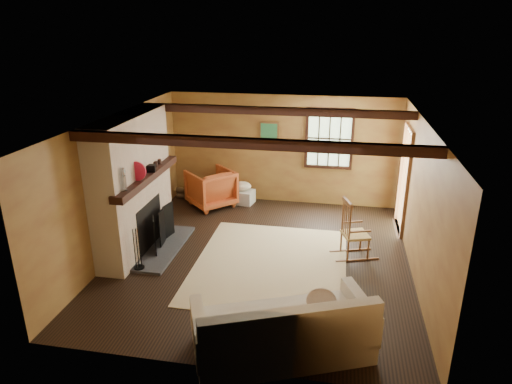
% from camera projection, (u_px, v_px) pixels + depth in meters
% --- Properties ---
extents(ground, '(5.50, 5.50, 0.00)m').
position_uv_depth(ground, '(261.00, 258.00, 7.89)').
color(ground, black).
rests_on(ground, ground).
extents(room_envelope, '(5.02, 5.52, 2.44)m').
position_uv_depth(room_envelope, '(277.00, 164.00, 7.52)').
color(room_envelope, '#A37C39').
rests_on(room_envelope, ground).
extents(fireplace, '(1.02, 2.30, 2.40)m').
position_uv_depth(fireplace, '(134.00, 190.00, 7.88)').
color(fireplace, '#A5603F').
rests_on(fireplace, ground).
extents(rug, '(2.50, 3.00, 0.01)m').
position_uv_depth(rug, '(270.00, 264.00, 7.67)').
color(rug, '#D1B98B').
rests_on(rug, ground).
extents(rocking_chair, '(0.85, 0.62, 1.05)m').
position_uv_depth(rocking_chair, '(353.00, 233.00, 7.80)').
color(rocking_chair, tan).
rests_on(rocking_chair, ground).
extents(sofa, '(2.34, 1.69, 0.87)m').
position_uv_depth(sofa, '(284.00, 333.00, 5.48)').
color(sofa, beige).
rests_on(sofa, ground).
extents(firewood_pile, '(0.74, 0.14, 0.27)m').
position_uv_depth(firewood_pile, '(192.00, 194.00, 10.48)').
color(firewood_pile, brown).
rests_on(firewood_pile, ground).
extents(laundry_basket, '(0.56, 0.46, 0.30)m').
position_uv_depth(laundry_basket, '(242.00, 197.00, 10.24)').
color(laundry_basket, silver).
rests_on(laundry_basket, ground).
extents(basket_pillow, '(0.40, 0.32, 0.20)m').
position_uv_depth(basket_pillow, '(242.00, 186.00, 10.16)').
color(basket_pillow, beige).
rests_on(basket_pillow, laundry_basket).
extents(armchair, '(1.26, 1.26, 0.82)m').
position_uv_depth(armchair, '(211.00, 188.00, 10.01)').
color(armchair, '#BF6026').
rests_on(armchair, ground).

